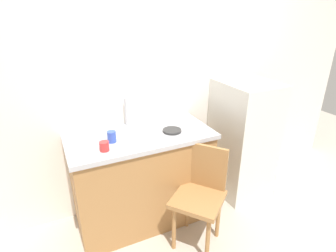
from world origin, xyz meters
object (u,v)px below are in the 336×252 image
at_px(cup_white, 164,119).
at_px(refrigerator, 242,139).
at_px(cup_red, 104,146).
at_px(cup_blue, 112,137).
at_px(chair, 201,192).
at_px(hotplate, 172,131).

bearing_deg(cup_white, refrigerator, -10.71).
height_order(refrigerator, cup_white, refrigerator).
height_order(cup_red, cup_blue, cup_blue).
xyz_separation_m(refrigerator, cup_red, (-1.52, -0.16, 0.33)).
height_order(chair, cup_red, cup_red).
bearing_deg(cup_red, refrigerator, 6.16).
height_order(chair, cup_blue, cup_blue).
xyz_separation_m(refrigerator, cup_blue, (-1.43, -0.04, 0.34)).
relative_size(chair, cup_white, 12.02).
relative_size(refrigerator, cup_blue, 13.31).
bearing_deg(cup_white, cup_blue, -160.30).
relative_size(chair, cup_red, 11.63).
height_order(chair, cup_white, cup_white).
distance_m(refrigerator, chair, 0.94).
xyz_separation_m(cup_white, cup_blue, (-0.57, -0.20, 0.01)).
distance_m(hotplate, cup_red, 0.64).
xyz_separation_m(chair, cup_white, (-0.06, 0.63, 0.46)).
bearing_deg(hotplate, refrigerator, 4.34).
distance_m(chair, cup_white, 0.78).
height_order(hotplate, cup_blue, cup_blue).
xyz_separation_m(chair, cup_red, (-0.71, 0.30, 0.46)).
bearing_deg(refrigerator, hotplate, -175.66).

